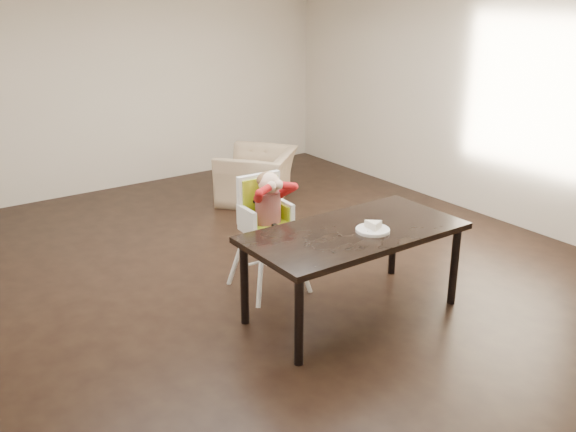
{
  "coord_description": "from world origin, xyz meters",
  "views": [
    {
      "loc": [
        -3.09,
        -4.62,
        2.63
      ],
      "look_at": [
        -0.25,
        -0.6,
        0.82
      ],
      "focal_mm": 40.0,
      "sensor_mm": 36.0,
      "label": 1
    }
  ],
  "objects": [
    {
      "name": "high_chair",
      "position": [
        -0.19,
        -0.2,
        0.78
      ],
      "size": [
        0.48,
        0.48,
        1.1
      ],
      "rotation": [
        0.0,
        0.0,
        -0.05
      ],
      "color": "white",
      "rests_on": "ground"
    },
    {
      "name": "dining_table",
      "position": [
        0.12,
        -1.01,
        0.67
      ],
      "size": [
        1.8,
        0.9,
        0.75
      ],
      "color": "black",
      "rests_on": "ground"
    },
    {
      "name": "plate",
      "position": [
        0.22,
        -1.12,
        0.78
      ],
      "size": [
        0.28,
        0.28,
        0.08
      ],
      "rotation": [
        0.0,
        0.0,
        -0.03
      ],
      "color": "white",
      "rests_on": "dining_table"
    },
    {
      "name": "room_walls",
      "position": [
        0.0,
        0.0,
        1.86
      ],
      "size": [
        6.02,
        7.02,
        2.71
      ],
      "color": "beige",
      "rests_on": "ground"
    },
    {
      "name": "armchair",
      "position": [
        1.08,
        1.95,
        0.43
      ],
      "size": [
        1.15,
        1.12,
        0.85
      ],
      "primitive_type": "imported",
      "rotation": [
        0.0,
        0.0,
        3.86
      ],
      "color": "tan",
      "rests_on": "ground"
    },
    {
      "name": "ground",
      "position": [
        0.0,
        0.0,
        0.0
      ],
      "size": [
        7.0,
        7.0,
        0.0
      ],
      "primitive_type": "plane",
      "color": "black",
      "rests_on": "ground"
    }
  ]
}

